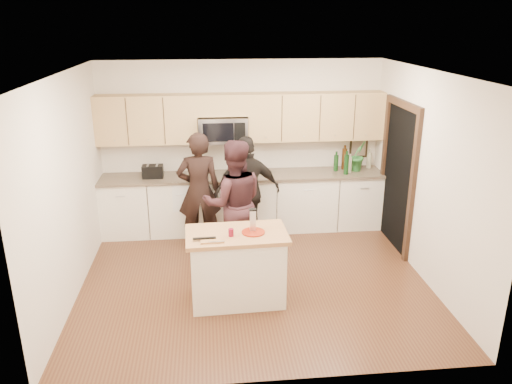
{
  "coord_description": "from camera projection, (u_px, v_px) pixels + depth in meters",
  "views": [
    {
      "loc": [
        -0.57,
        -5.89,
        3.3
      ],
      "look_at": [
        0.06,
        0.35,
        1.11
      ],
      "focal_mm": 35.0,
      "sensor_mm": 36.0,
      "label": 1
    }
  ],
  "objects": [
    {
      "name": "knife",
      "position": [
        217.0,
        242.0,
        5.61
      ],
      "size": [
        0.17,
        0.03,
        0.01
      ],
      "primitive_type": "cube",
      "rotation": [
        0.0,
        0.0,
        0.04
      ],
      "color": "silver",
      "rests_on": "cutting_board"
    },
    {
      "name": "toaster",
      "position": [
        153.0,
        171.0,
        7.77
      ],
      "size": [
        0.32,
        0.2,
        0.2
      ],
      "color": "black",
      "rests_on": "back_cabinetry"
    },
    {
      "name": "woman_left",
      "position": [
        199.0,
        191.0,
        7.38
      ],
      "size": [
        0.66,
        0.45,
        1.76
      ],
      "primitive_type": "imported",
      "rotation": [
        0.0,
        0.0,
        3.19
      ],
      "color": "black",
      "rests_on": "ground"
    },
    {
      "name": "drink_glass",
      "position": [
        231.0,
        233.0,
        5.79
      ],
      "size": [
        0.06,
        0.06,
        0.09
      ],
      "primitive_type": "cylinder",
      "color": "maroon",
      "rests_on": "island"
    },
    {
      "name": "floor",
      "position": [
        254.0,
        279.0,
        6.68
      ],
      "size": [
        4.5,
        4.5,
        0.0
      ],
      "primitive_type": "plane",
      "color": "#57341D",
      "rests_on": "ground"
    },
    {
      "name": "dish_towel",
      "position": [
        184.0,
        188.0,
        7.73
      ],
      "size": [
        0.34,
        0.6,
        0.48
      ],
      "color": "white",
      "rests_on": "ground"
    },
    {
      "name": "orchid",
      "position": [
        358.0,
        155.0,
        8.08
      ],
      "size": [
        0.36,
        0.34,
        0.51
      ],
      "primitive_type": "imported",
      "rotation": [
        0.0,
        0.0,
        0.51
      ],
      "color": "#307834",
      "rests_on": "back_cabinetry"
    },
    {
      "name": "island",
      "position": [
        237.0,
        266.0,
        6.04
      ],
      "size": [
        1.23,
        0.74,
        0.9
      ],
      "rotation": [
        0.0,
        0.0,
        0.04
      ],
      "color": "white",
      "rests_on": "ground"
    },
    {
      "name": "woman_center",
      "position": [
        234.0,
        203.0,
        6.85
      ],
      "size": [
        0.9,
        0.72,
        1.78
      ],
      "primitive_type": "imported",
      "rotation": [
        0.0,
        0.0,
        3.19
      ],
      "color": "#31181C",
      "rests_on": "ground"
    },
    {
      "name": "upper_cabinetry",
      "position": [
        244.0,
        116.0,
        7.8
      ],
      "size": [
        4.5,
        0.33,
        0.75
      ],
      "color": "tan",
      "rests_on": "ground"
    },
    {
      "name": "back_cabinetry",
      "position": [
        244.0,
        202.0,
        8.11
      ],
      "size": [
        4.5,
        0.66,
        0.94
      ],
      "color": "white",
      "rests_on": "ground"
    },
    {
      "name": "bottle_cluster",
      "position": [
        349.0,
        160.0,
        8.09
      ],
      "size": [
        0.66,
        0.39,
        0.4
      ],
      "color": "#113312",
      "rests_on": "back_cabinetry"
    },
    {
      "name": "framed_picture",
      "position": [
        359.0,
        146.0,
        8.3
      ],
      "size": [
        0.3,
        0.03,
        0.38
      ],
      "color": "black",
      "rests_on": "ground"
    },
    {
      "name": "room_shell",
      "position": [
        254.0,
        153.0,
        6.11
      ],
      "size": [
        4.52,
        4.02,
        2.71
      ],
      "color": "beige",
      "rests_on": "ground"
    },
    {
      "name": "tongs",
      "position": [
        204.0,
        238.0,
        5.68
      ],
      "size": [
        0.26,
        0.04,
        0.02
      ],
      "primitive_type": "cube",
      "rotation": [
        0.0,
        0.0,
        0.04
      ],
      "color": "black",
      "rests_on": "cutting_board"
    },
    {
      "name": "box_grater",
      "position": [
        253.0,
        219.0,
        5.89
      ],
      "size": [
        0.08,
        0.07,
        0.27
      ],
      "color": "silver",
      "rests_on": "red_plate"
    },
    {
      "name": "red_plate",
      "position": [
        253.0,
        232.0,
        5.89
      ],
      "size": [
        0.28,
        0.28,
        0.02
      ],
      "primitive_type": "cylinder",
      "color": "maroon",
      "rests_on": "island"
    },
    {
      "name": "microwave",
      "position": [
        223.0,
        130.0,
        7.79
      ],
      "size": [
        0.76,
        0.41,
        0.4
      ],
      "color": "silver",
      "rests_on": "ground"
    },
    {
      "name": "woman_right",
      "position": [
        248.0,
        192.0,
        7.46
      ],
      "size": [
        1.03,
        0.54,
        1.69
      ],
      "primitive_type": "imported",
      "rotation": [
        0.0,
        0.0,
        3.28
      ],
      "color": "black",
      "rests_on": "ground"
    },
    {
      "name": "cutting_board",
      "position": [
        212.0,
        240.0,
        5.67
      ],
      "size": [
        0.27,
        0.17,
        0.02
      ],
      "primitive_type": "cube",
      "rotation": [
        0.0,
        0.0,
        0.04
      ],
      "color": "#AE7948",
      "rests_on": "island"
    },
    {
      "name": "doorway",
      "position": [
        398.0,
        172.0,
        7.35
      ],
      "size": [
        0.06,
        1.25,
        2.2
      ],
      "color": "black",
      "rests_on": "ground"
    }
  ]
}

